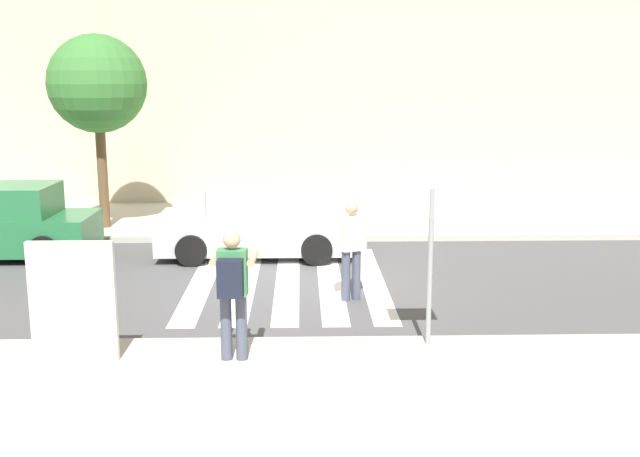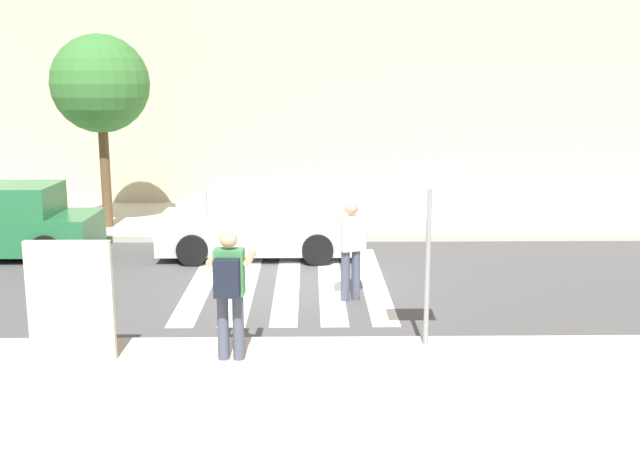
% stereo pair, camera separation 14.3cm
% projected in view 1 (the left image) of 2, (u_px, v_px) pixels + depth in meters
% --- Properties ---
extents(ground_plane, '(120.00, 120.00, 0.00)m').
position_uv_depth(ground_plane, '(287.00, 285.00, 13.82)').
color(ground_plane, '#4C4C4F').
extents(sidewalk_near, '(60.00, 6.00, 0.14)m').
position_uv_depth(sidewalk_near, '(277.00, 443.00, 7.73)').
color(sidewalk_near, '#B2AD9E').
rests_on(sidewalk_near, ground).
extents(sidewalk_far, '(60.00, 4.80, 0.14)m').
position_uv_depth(sidewalk_far, '(291.00, 220.00, 19.68)').
color(sidewalk_far, '#B2AD9E').
rests_on(sidewalk_far, ground).
extents(building_facade_far, '(56.00, 4.00, 6.94)m').
position_uv_depth(building_facade_far, '(292.00, 86.00, 23.30)').
color(building_facade_far, beige).
rests_on(building_facade_far, ground).
extents(crosswalk_stripe_0, '(0.44, 5.20, 0.01)m').
position_uv_depth(crosswalk_stripe_0, '(202.00, 282.00, 13.97)').
color(crosswalk_stripe_0, silver).
rests_on(crosswalk_stripe_0, ground).
extents(crosswalk_stripe_1, '(0.44, 5.20, 0.01)m').
position_uv_depth(crosswalk_stripe_1, '(245.00, 282.00, 13.99)').
color(crosswalk_stripe_1, silver).
rests_on(crosswalk_stripe_1, ground).
extents(crosswalk_stripe_2, '(0.44, 5.20, 0.01)m').
position_uv_depth(crosswalk_stripe_2, '(287.00, 282.00, 14.01)').
color(crosswalk_stripe_2, silver).
rests_on(crosswalk_stripe_2, ground).
extents(crosswalk_stripe_3, '(0.44, 5.20, 0.01)m').
position_uv_depth(crosswalk_stripe_3, '(330.00, 281.00, 14.03)').
color(crosswalk_stripe_3, silver).
rests_on(crosswalk_stripe_3, ground).
extents(crosswalk_stripe_4, '(0.44, 5.20, 0.01)m').
position_uv_depth(crosswalk_stripe_4, '(373.00, 281.00, 14.05)').
color(crosswalk_stripe_4, silver).
rests_on(crosswalk_stripe_4, ground).
extents(stop_sign, '(0.76, 0.08, 2.52)m').
position_uv_depth(stop_sign, '(432.00, 214.00, 10.04)').
color(stop_sign, gray).
rests_on(stop_sign, sidewalk_near).
extents(photographer_with_backpack, '(0.60, 0.86, 1.72)m').
position_uv_depth(photographer_with_backpack, '(233.00, 284.00, 9.60)').
color(photographer_with_backpack, '#474C60').
rests_on(photographer_with_backpack, sidewalk_near).
extents(pedestrian_crossing, '(0.55, 0.36, 1.72)m').
position_uv_depth(pedestrian_crossing, '(351.00, 245.00, 12.70)').
color(pedestrian_crossing, '#474C60').
rests_on(pedestrian_crossing, ground).
extents(parked_car_silver, '(4.10, 1.92, 1.55)m').
position_uv_depth(parked_car_silver, '(258.00, 222.00, 15.91)').
color(parked_car_silver, '#B7BABF').
rests_on(parked_car_silver, ground).
extents(street_tree_west, '(2.33, 2.33, 4.63)m').
position_uv_depth(street_tree_west, '(97.00, 85.00, 17.70)').
color(street_tree_west, brown).
rests_on(street_tree_west, sidewalk_far).
extents(advertising_board, '(1.10, 0.11, 1.60)m').
position_uv_depth(advertising_board, '(73.00, 302.00, 9.62)').
color(advertising_board, beige).
rests_on(advertising_board, sidewalk_near).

